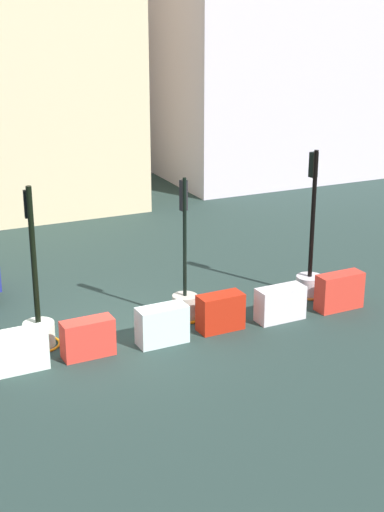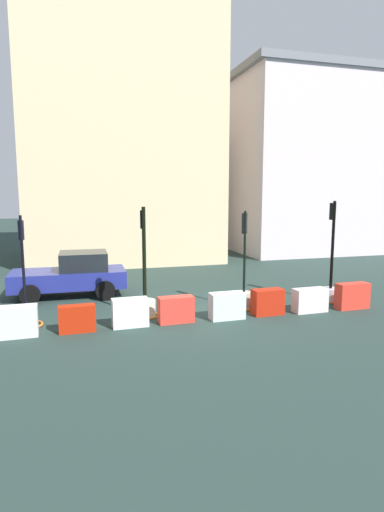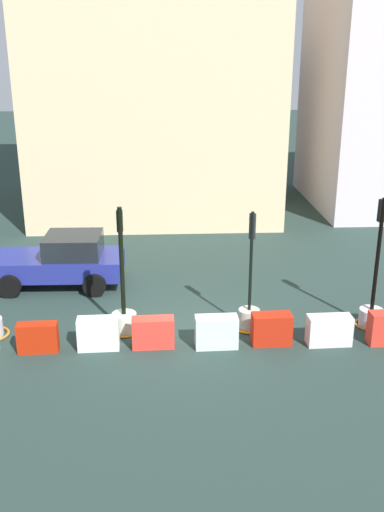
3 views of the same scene
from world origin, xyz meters
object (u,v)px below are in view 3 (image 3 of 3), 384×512
Objects in this scene: car_blue_estate at (61,261)px; construction_barrier_3 at (153,333)px; construction_barrier_6 at (329,330)px; traffic_light_3 at (372,305)px; construction_barrier_2 at (98,334)px; traffic_light_1 at (124,312)px; construction_barrier_4 at (216,332)px; traffic_light_2 at (249,311)px; construction_barrier_5 at (272,329)px; construction_barrier_1 at (38,338)px.

construction_barrier_3 is at bearing -55.61° from car_blue_estate.
construction_barrier_6 is at bearing -30.59° from car_blue_estate.
traffic_light_3 is 3.43× the size of construction_barrier_2.
construction_barrier_3 is at bearing -171.15° from traffic_light_3.
traffic_light_1 reaches higher than construction_barrier_3.
traffic_light_1 reaches higher than construction_barrier_4.
construction_barrier_2 is 5.97m from construction_barrier_6.
construction_barrier_2 is 0.97× the size of construction_barrier_3.
traffic_light_1 is 3.17× the size of construction_barrier_4.
construction_barrier_5 is at bearing -63.02° from traffic_light_2.
traffic_light_3 is at bearing 7.42° from construction_barrier_2.
car_blue_estate is at bearing 124.39° from construction_barrier_3.
traffic_light_2 is 2.20m from construction_barrier_6.
car_blue_estate is at bearing 159.11° from traffic_light_3.
traffic_light_1 is at bearing 179.93° from traffic_light_2.
traffic_light_2 is 3.02× the size of construction_barrier_4.
construction_barrier_3 reaches higher than construction_barrier_1.
construction_barrier_2 is (-7.43, -0.97, -0.19)m from traffic_light_3.
construction_barrier_5 is 0.90× the size of construction_barrier_6.
construction_barrier_2 is 4.47m from construction_barrier_5.
traffic_light_3 reaches higher than car_blue_estate.
car_blue_estate is at bearing 91.12° from construction_barrier_1.
construction_barrier_6 is at bearing -27.11° from traffic_light_2.
construction_barrier_1 is 1.52m from construction_barrier_2.
construction_barrier_3 is 0.99× the size of construction_barrier_4.
traffic_light_3 is at bearing 17.43° from construction_barrier_5.
traffic_light_1 is 2.63m from construction_barrier_4.
traffic_light_1 is 1.23m from construction_barrier_3.
construction_barrier_2 is 0.25× the size of car_blue_estate.
traffic_light_1 is 3.98m from construction_barrier_5.
traffic_light_2 is at bearing 13.18° from construction_barrier_2.
construction_barrier_6 is (1.95, -1.00, -0.12)m from traffic_light_2.
traffic_light_3 reaches higher than construction_barrier_6.
construction_barrier_5 is (3.87, -0.91, -0.15)m from traffic_light_1.
construction_barrier_4 is at bearing -43.98° from car_blue_estate.
construction_barrier_2 reaches higher than construction_barrier_5.
traffic_light_1 is 3.37× the size of construction_barrier_5.
car_blue_estate is at bearing 122.42° from traffic_light_1.
traffic_light_2 is 3.42m from traffic_light_3.
traffic_light_3 is 3.57× the size of construction_barrier_1.
construction_barrier_4 is (1.63, -0.08, 0.02)m from construction_barrier_3.
traffic_light_3 reaches higher than construction_barrier_1.
traffic_light_2 is 3.21× the size of construction_barrier_5.
traffic_light_1 is 3.29× the size of construction_barrier_2.
construction_barrier_6 is at bearing -3.71° from construction_barrier_5.
traffic_light_2 is at bearing 10.41° from construction_barrier_1.
construction_barrier_1 is 0.93× the size of construction_barrier_4.
traffic_light_3 reaches higher than traffic_light_2.
construction_barrier_4 is at bearing -176.38° from construction_barrier_5.
traffic_light_3 is 1.80m from construction_barrier_6.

